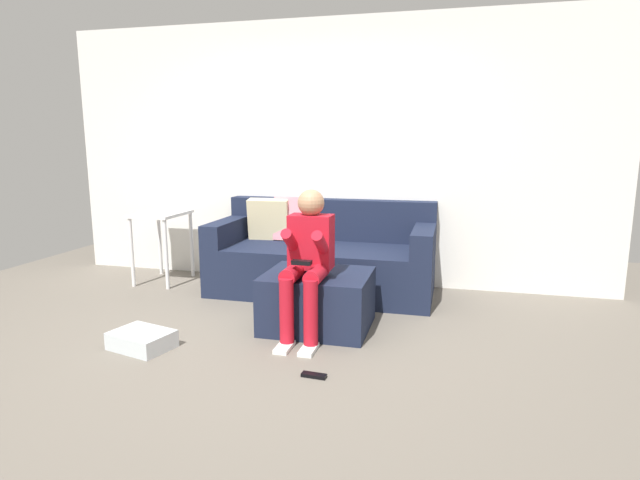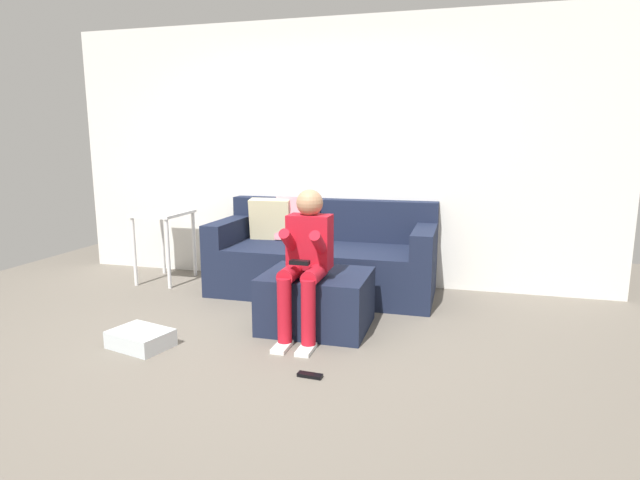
{
  "view_description": "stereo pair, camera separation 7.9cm",
  "coord_description": "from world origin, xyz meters",
  "px_view_note": "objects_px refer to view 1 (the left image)",
  "views": [
    {
      "loc": [
        1.24,
        -3.16,
        1.43
      ],
      "look_at": [
        0.16,
        1.05,
        0.61
      ],
      "focal_mm": 29.19,
      "sensor_mm": 36.0,
      "label": 1
    },
    {
      "loc": [
        1.31,
        -3.13,
        1.43
      ],
      "look_at": [
        0.16,
        1.05,
        0.61
      ],
      "focal_mm": 29.19,
      "sensor_mm": 36.0,
      "label": 2
    }
  ],
  "objects_px": {
    "person_seated": "(307,256)",
    "storage_bin": "(142,340)",
    "ottoman": "(318,300)",
    "couch_sectional": "(322,259)",
    "remote_near_ottoman": "(314,375)",
    "side_table": "(161,225)"
  },
  "relations": [
    {
      "from": "person_seated",
      "to": "storage_bin",
      "type": "bearing_deg",
      "value": -153.85
    },
    {
      "from": "ottoman",
      "to": "person_seated",
      "type": "bearing_deg",
      "value": -98.56
    },
    {
      "from": "person_seated",
      "to": "ottoman",
      "type": "bearing_deg",
      "value": 81.44
    },
    {
      "from": "couch_sectional",
      "to": "ottoman",
      "type": "xyz_separation_m",
      "value": [
        0.22,
        -0.98,
        -0.1
      ]
    },
    {
      "from": "couch_sectional",
      "to": "remote_near_ottoman",
      "type": "relative_size",
      "value": 13.29
    },
    {
      "from": "side_table",
      "to": "ottoman",
      "type": "bearing_deg",
      "value": -26.19
    },
    {
      "from": "ottoman",
      "to": "storage_bin",
      "type": "bearing_deg",
      "value": -146.95
    },
    {
      "from": "person_seated",
      "to": "remote_near_ottoman",
      "type": "xyz_separation_m",
      "value": [
        0.23,
        -0.67,
        -0.6
      ]
    },
    {
      "from": "person_seated",
      "to": "storage_bin",
      "type": "height_order",
      "value": "person_seated"
    },
    {
      "from": "couch_sectional",
      "to": "storage_bin",
      "type": "xyz_separation_m",
      "value": [
        -0.87,
        -1.69,
        -0.26
      ]
    },
    {
      "from": "couch_sectional",
      "to": "remote_near_ottoman",
      "type": "height_order",
      "value": "couch_sectional"
    },
    {
      "from": "person_seated",
      "to": "side_table",
      "type": "height_order",
      "value": "person_seated"
    },
    {
      "from": "couch_sectional",
      "to": "remote_near_ottoman",
      "type": "bearing_deg",
      "value": -77.25
    },
    {
      "from": "storage_bin",
      "to": "remote_near_ottoman",
      "type": "height_order",
      "value": "storage_bin"
    },
    {
      "from": "person_seated",
      "to": "side_table",
      "type": "xyz_separation_m",
      "value": [
        -1.86,
        1.12,
        -0.02
      ]
    },
    {
      "from": "ottoman",
      "to": "remote_near_ottoman",
      "type": "distance_m",
      "value": 0.9
    },
    {
      "from": "side_table",
      "to": "storage_bin",
      "type": "bearing_deg",
      "value": -64.0
    },
    {
      "from": "couch_sectional",
      "to": "remote_near_ottoman",
      "type": "xyz_separation_m",
      "value": [
        0.42,
        -1.83,
        -0.31
      ]
    },
    {
      "from": "storage_bin",
      "to": "couch_sectional",
      "type": "bearing_deg",
      "value": 62.68
    },
    {
      "from": "ottoman",
      "to": "side_table",
      "type": "height_order",
      "value": "side_table"
    },
    {
      "from": "couch_sectional",
      "to": "person_seated",
      "type": "xyz_separation_m",
      "value": [
        0.19,
        -1.17,
        0.29
      ]
    },
    {
      "from": "storage_bin",
      "to": "remote_near_ottoman",
      "type": "relative_size",
      "value": 2.61
    }
  ]
}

